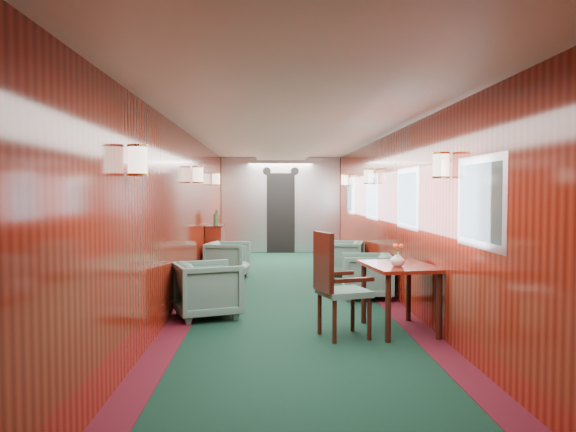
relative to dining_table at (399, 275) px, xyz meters
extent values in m
plane|color=black|center=(-1.13, 2.13, -0.62)|extent=(12.00, 12.00, 0.00)
cube|color=white|center=(-1.13, 2.13, 1.73)|extent=(3.00, 12.00, 0.10)
cube|color=white|center=(-1.13, 2.13, 1.74)|extent=(1.20, 12.00, 0.06)
cube|color=maroon|center=(-1.13, 8.13, 0.58)|extent=(3.00, 0.10, 2.40)
cube|color=maroon|center=(-1.13, -3.87, 0.58)|extent=(3.00, 0.10, 2.40)
cube|color=maroon|center=(-2.63, 2.13, 0.58)|extent=(0.10, 12.00, 2.40)
cube|color=maroon|center=(0.37, 2.13, 0.58)|extent=(0.10, 12.00, 2.40)
cube|color=#3E0C16|center=(-2.48, 2.13, -0.62)|extent=(0.30, 12.00, 0.01)
cube|color=#3E0C16|center=(0.22, 2.13, -0.62)|extent=(0.30, 12.00, 0.01)
cube|color=silver|center=(-1.13, 8.05, 0.58)|extent=(2.98, 0.12, 2.38)
cube|color=black|center=(-1.13, 7.97, 0.38)|extent=(0.70, 0.06, 2.00)
cylinder|color=black|center=(-1.48, 7.98, 1.43)|extent=(0.20, 0.04, 0.20)
cylinder|color=black|center=(-0.78, 7.98, 1.43)|extent=(0.20, 0.04, 0.20)
cube|color=#B2B4BA|center=(0.36, -1.37, 0.83)|extent=(0.02, 1.10, 0.80)
cube|color=#446667|center=(0.36, -1.37, 0.83)|extent=(0.01, 0.96, 0.66)
cube|color=#B2B4BA|center=(0.36, 1.13, 0.83)|extent=(0.02, 1.10, 0.80)
cube|color=#446667|center=(0.36, 1.13, 0.83)|extent=(0.01, 0.96, 0.66)
cube|color=#B2B4BA|center=(0.36, 3.63, 0.83)|extent=(0.02, 1.10, 0.80)
cube|color=#446667|center=(0.36, 3.63, 0.83)|extent=(0.01, 0.96, 0.66)
cube|color=#B2B4BA|center=(0.36, 6.13, 0.83)|extent=(0.02, 1.10, 0.80)
cube|color=#446667|center=(0.36, 6.13, 0.83)|extent=(0.01, 0.96, 0.66)
cylinder|color=beige|center=(-2.53, -1.37, 1.18)|extent=(0.16, 0.16, 0.24)
cylinder|color=#B18332|center=(-2.53, -1.37, 1.06)|extent=(0.17, 0.17, 0.02)
cylinder|color=beige|center=(0.27, -0.57, 1.18)|extent=(0.16, 0.16, 0.24)
cylinder|color=#B18332|center=(0.27, -0.57, 1.06)|extent=(0.17, 0.17, 0.02)
cylinder|color=beige|center=(-2.53, 2.63, 1.18)|extent=(0.16, 0.16, 0.24)
cylinder|color=#B18332|center=(-2.53, 2.63, 1.06)|extent=(0.17, 0.17, 0.02)
cylinder|color=beige|center=(0.27, 3.43, 1.18)|extent=(0.16, 0.16, 0.24)
cylinder|color=#B18332|center=(0.27, 3.43, 1.06)|extent=(0.17, 0.17, 0.02)
cylinder|color=beige|center=(-2.53, 5.63, 1.18)|extent=(0.16, 0.16, 0.24)
cylinder|color=#B18332|center=(-2.53, 5.63, 1.06)|extent=(0.17, 0.17, 0.02)
cylinder|color=beige|center=(0.27, 6.43, 1.18)|extent=(0.16, 0.16, 0.24)
cylinder|color=#B18332|center=(0.27, 6.43, 1.06)|extent=(0.17, 0.17, 0.02)
cube|color=maroon|center=(0.00, 0.00, 0.10)|extent=(0.81, 1.06, 0.04)
cylinder|color=#34130B|center=(-0.22, -0.45, -0.27)|extent=(0.06, 0.06, 0.70)
cylinder|color=#34130B|center=(0.33, -0.38, -0.27)|extent=(0.06, 0.06, 0.70)
cylinder|color=#34130B|center=(-0.33, 0.38, -0.27)|extent=(0.06, 0.06, 0.70)
cylinder|color=#34130B|center=(0.22, 0.45, -0.27)|extent=(0.06, 0.06, 0.70)
cube|color=#1F4843|center=(-0.64, -0.23, -0.14)|extent=(0.60, 0.60, 0.06)
cube|color=#34130B|center=(-0.87, -0.31, 0.19)|extent=(0.18, 0.43, 0.62)
cube|color=#1F4843|center=(-0.84, -0.30, 0.13)|extent=(0.12, 0.32, 0.37)
cube|color=#34130B|center=(-0.57, -0.46, 0.02)|extent=(0.43, 0.18, 0.04)
cube|color=#34130B|center=(-0.71, -0.01, 0.02)|extent=(0.43, 0.18, 0.04)
cylinder|color=#34130B|center=(-0.77, -0.48, -0.40)|extent=(0.05, 0.05, 0.45)
cylinder|color=#34130B|center=(-0.40, -0.36, -0.40)|extent=(0.05, 0.05, 0.45)
cylinder|color=#34130B|center=(-0.89, -0.11, -0.40)|extent=(0.05, 0.05, 0.45)
cylinder|color=#34130B|center=(-0.51, 0.01, -0.40)|extent=(0.05, 0.05, 0.45)
cube|color=maroon|center=(-2.47, 4.83, -0.18)|extent=(0.30, 0.98, 0.89)
cube|color=#34130B|center=(-2.46, 4.83, 0.27)|extent=(0.32, 1.00, 0.02)
cylinder|color=#295331|center=(-2.45, 4.59, 0.39)|extent=(0.07, 0.07, 0.22)
cylinder|color=#295331|center=(-2.45, 4.93, 0.42)|extent=(0.06, 0.06, 0.28)
cylinder|color=#B18332|center=(-2.45, 5.13, 0.37)|extent=(0.08, 0.08, 0.18)
imported|color=beige|center=(-0.06, -0.16, 0.20)|extent=(0.16, 0.16, 0.16)
imported|color=#1F4843|center=(-2.19, 0.75, -0.28)|extent=(0.96, 0.95, 0.69)
imported|color=#1F4843|center=(-2.16, 3.87, -0.29)|extent=(0.83, 0.81, 0.65)
imported|color=#1F4843|center=(-0.02, 1.91, -0.30)|extent=(0.77, 0.75, 0.65)
imported|color=#1F4843|center=(-0.05, 4.18, -0.30)|extent=(0.83, 0.82, 0.63)
camera|label=1|loc=(-1.44, -6.08, 0.92)|focal=35.00mm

